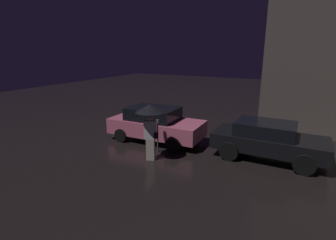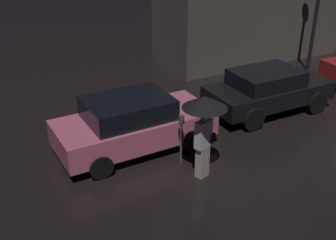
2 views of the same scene
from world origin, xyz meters
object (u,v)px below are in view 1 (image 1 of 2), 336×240
at_px(pedestrian_with_umbrella, 150,117).
at_px(parking_meter, 158,132).
at_px(parked_car_pink, 156,124).
at_px(parked_car_black, 268,139).

height_order(pedestrian_with_umbrella, parking_meter, pedestrian_with_umbrella).
bearing_deg(parking_meter, pedestrian_with_umbrella, -78.88).
bearing_deg(pedestrian_with_umbrella, parking_meter, 81.25).
bearing_deg(parking_meter, parked_car_pink, 124.07).
bearing_deg(parked_car_pink, parking_meter, -57.66).
relative_size(parked_car_black, parking_meter, 3.01).
bearing_deg(parked_car_pink, parked_car_black, 1.14).
relative_size(pedestrian_with_umbrella, parking_meter, 1.58).
bearing_deg(parking_meter, parked_car_black, 19.75).
xyz_separation_m(parked_car_pink, parked_car_black, (4.80, 0.24, -0.03)).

